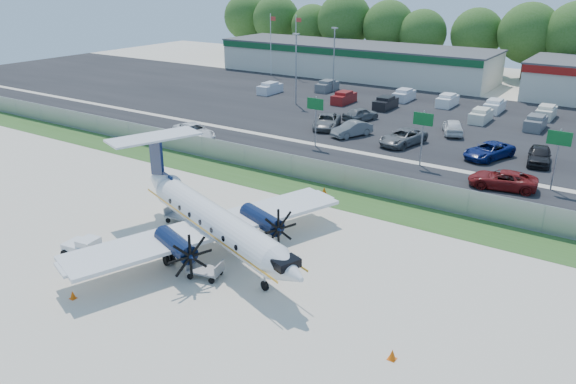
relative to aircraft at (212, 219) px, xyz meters
The scene contains 31 objects.
ground 2.65m from the aircraft, ahead, with size 170.00×170.00×0.00m, color beige.
grass_verge 12.43m from the aircraft, 83.04° to the left, with size 170.00×4.00×0.02m, color #2D561E.
access_road 19.33m from the aircraft, 85.57° to the left, with size 170.00×8.00×0.02m, color black.
parking_lot 40.23m from the aircraft, 87.88° to the left, with size 170.00×32.00×0.02m, color black.
perimeter_fence 14.28m from the aircraft, 84.02° to the left, with size 120.00×0.06×1.99m.
building_west 66.09m from the aircraft, 109.92° to the left, with size 46.40×12.40×5.24m.
sign_left 24.00m from the aircraft, 105.78° to the left, with size 1.80×0.26×5.00m.
sign_mid 23.53m from the aircraft, 79.00° to the left, with size 1.80×0.26×5.00m.
sign_right 27.81m from the aircraft, 56.12° to the left, with size 1.80×0.26×5.00m.
flagpole_west 65.11m from the aircraft, 121.99° to the left, with size 1.06×0.12×10.00m.
flagpole_east 62.61m from the aircraft, 118.10° to the left, with size 1.06×0.12×10.00m.
light_pole_nw 42.51m from the aircraft, 115.89° to the left, with size 0.90×0.35×9.09m.
light_pole_sw 51.68m from the aircraft, 111.04° to the left, with size 0.90×0.35×9.09m.
tree_line 74.20m from the aircraft, 88.85° to the left, with size 112.00×6.00×14.00m, color #2A5218, non-canonical shape.
aircraft is the anchor object (origin of this frame).
pushback_tug 7.94m from the aircraft, 141.57° to the right, with size 2.49×1.94×1.26m.
baggage_cart_near 5.57m from the aircraft, 156.19° to the left, with size 2.05×1.36×1.02m.
baggage_cart_far 3.58m from the aircraft, 58.12° to the right, with size 2.16×1.58×1.02m.
cone_nose 14.15m from the aircraft, 14.78° to the right, with size 0.37×0.37×0.53m.
cone_port_wing 8.95m from the aircraft, 107.93° to the right, with size 0.33×0.33×0.47m.
cone_starboard_wing 12.41m from the aircraft, 86.04° to the left, with size 0.42×0.42×0.60m.
road_car_west 26.10m from the aircraft, 134.98° to the left, with size 2.63×5.70×1.58m, color silver.
road_car_mid 24.59m from the aircraft, 60.34° to the left, with size 2.44×5.30×1.47m, color maroon.
parked_car_a 31.28m from the aircraft, 106.87° to the left, with size 2.57×5.58×1.55m, color #595B5E.
parked_car_b 28.95m from the aircraft, 100.31° to the left, with size 1.64×4.69×1.55m, color #595B5E.
parked_car_c 28.47m from the aircraft, 88.75° to the left, with size 2.62×5.68×1.58m, color #595B5E.
parked_car_d 30.09m from the aircraft, 72.43° to the left, with size 2.51×5.44×1.51m, color navy.
parked_car_e 32.49m from the aircraft, 65.78° to the left, with size 1.93×4.80×1.64m, color black.
parked_car_f 35.69m from the aircraft, 101.96° to the left, with size 1.93×4.80×1.64m, color #595B5E.
parked_car_g 35.39m from the aircraft, 84.34° to the left, with size 1.93×4.80×1.63m, color silver.
far_parking_rows 45.23m from the aircraft, 88.12° to the left, with size 56.00×10.00×1.60m, color gray, non-canonical shape.
Camera 1 is at (19.65, -23.59, 16.20)m, focal length 35.00 mm.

